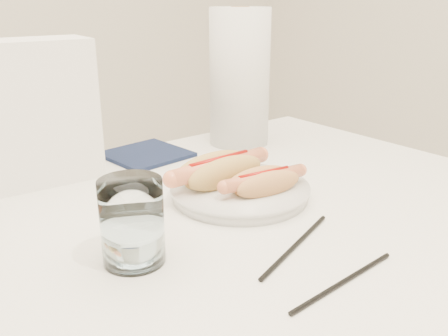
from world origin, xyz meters
TOP-DOWN VIEW (x-y plane):
  - table at (0.00, 0.00)m, footprint 1.20×0.80m
  - plate at (0.12, 0.04)m, footprint 0.30×0.30m
  - hotdog_left at (0.10, 0.07)m, footprint 0.19×0.08m
  - hotdog_right at (0.13, -0.00)m, footprint 0.15×0.07m
  - water_glass at (-0.12, -0.04)m, footprint 0.08×0.08m
  - chopstick_near at (0.05, -0.24)m, footprint 0.19×0.01m
  - chopstick_far at (0.07, -0.14)m, footprint 0.19×0.07m
  - napkin_box at (-0.11, 0.33)m, footprint 0.20×0.12m
  - navy_napkin at (0.10, 0.33)m, footprint 0.17×0.17m
  - paper_towel_roll at (0.32, 0.29)m, footprint 0.16×0.16m

SIDE VIEW (x-z plane):
  - table at x=0.00m, z-range 0.32..1.07m
  - chopstick_near at x=0.05m, z-range 0.75..0.76m
  - chopstick_far at x=0.07m, z-range 0.75..0.76m
  - navy_napkin at x=0.10m, z-range 0.75..0.76m
  - plate at x=0.12m, z-range 0.75..0.77m
  - hotdog_right at x=0.13m, z-range 0.77..0.81m
  - hotdog_left at x=0.10m, z-range 0.77..0.82m
  - water_glass at x=-0.12m, z-range 0.75..0.86m
  - napkin_box at x=-0.11m, z-range 0.75..1.00m
  - paper_towel_roll at x=0.32m, z-range 0.75..1.05m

